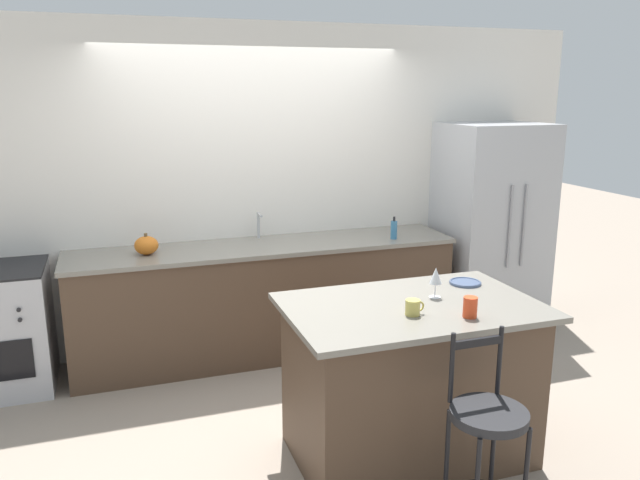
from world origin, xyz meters
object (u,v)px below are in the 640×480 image
(pumpkin_decoration, at_px, (146,245))
(soap_bottle, at_px, (394,230))
(coffee_mug, at_px, (413,307))
(tumbler_cup, at_px, (470,307))
(refrigerator, at_px, (490,228))
(bar_stool_near, at_px, (487,433))
(dinner_plate, at_px, (465,282))
(wine_glass, at_px, (436,276))

(pumpkin_decoration, bearing_deg, soap_bottle, -4.25)
(coffee_mug, height_order, tumbler_cup, tumbler_cup)
(refrigerator, height_order, coffee_mug, refrigerator)
(bar_stool_near, relative_size, tumbler_cup, 9.10)
(bar_stool_near, relative_size, dinner_plate, 5.15)
(tumbler_cup, bearing_deg, dinner_plate, 60.68)
(tumbler_cup, height_order, soap_bottle, soap_bottle)
(bar_stool_near, height_order, tumbler_cup, tumbler_cup)
(wine_glass, relative_size, soap_bottle, 0.98)
(wine_glass, bearing_deg, pumpkin_decoration, 133.06)
(coffee_mug, relative_size, soap_bottle, 0.59)
(tumbler_cup, bearing_deg, coffee_mug, 154.98)
(bar_stool_near, distance_m, soap_bottle, 2.45)
(bar_stool_near, distance_m, pumpkin_decoration, 2.88)
(refrigerator, height_order, tumbler_cup, refrigerator)
(refrigerator, xyz_separation_m, wine_glass, (-1.47, -1.63, 0.15))
(tumbler_cup, distance_m, pumpkin_decoration, 2.55)
(soap_bottle, bearing_deg, coffee_mug, -112.15)
(coffee_mug, distance_m, pumpkin_decoration, 2.28)
(refrigerator, relative_size, coffee_mug, 16.80)
(wine_glass, height_order, tumbler_cup, wine_glass)
(tumbler_cup, bearing_deg, pumpkin_decoration, 127.97)
(coffee_mug, bearing_deg, refrigerator, 47.02)
(refrigerator, height_order, wine_glass, refrigerator)
(tumbler_cup, xyz_separation_m, soap_bottle, (0.43, 1.86, 0.00))
(refrigerator, height_order, dinner_plate, refrigerator)
(pumpkin_decoration, bearing_deg, refrigerator, -0.61)
(tumbler_cup, bearing_deg, bar_stool_near, -109.95)
(bar_stool_near, height_order, wine_glass, wine_glass)
(coffee_mug, bearing_deg, dinner_plate, 34.76)
(coffee_mug, bearing_deg, pumpkin_decoration, 124.48)
(dinner_plate, relative_size, soap_bottle, 1.06)
(wine_glass, height_order, soap_bottle, wine_glass)
(dinner_plate, bearing_deg, coffee_mug, -145.24)
(wine_glass, bearing_deg, coffee_mug, -139.27)
(pumpkin_decoration, xyz_separation_m, soap_bottle, (2.00, -0.15, 0.01))
(bar_stool_near, height_order, coffee_mug, coffee_mug)
(dinner_plate, bearing_deg, soap_bottle, 84.31)
(dinner_plate, relative_size, tumbler_cup, 1.76)
(refrigerator, height_order, pumpkin_decoration, refrigerator)
(dinner_plate, relative_size, coffee_mug, 1.80)
(wine_glass, distance_m, tumbler_cup, 0.36)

